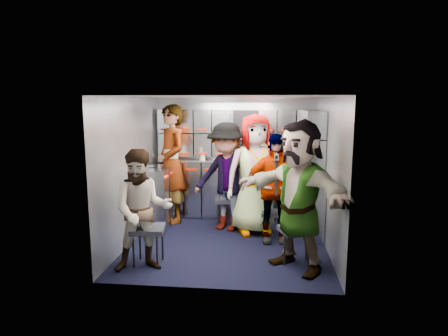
# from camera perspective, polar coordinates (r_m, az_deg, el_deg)

# --- Properties ---
(floor) EXTENTS (3.00, 3.00, 0.00)m
(floor) POSITION_cam_1_polar(r_m,az_deg,el_deg) (5.96, 0.56, -10.49)
(floor) COLOR black
(floor) RESTS_ON ground
(wall_back) EXTENTS (2.80, 0.04, 2.10)m
(wall_back) POSITION_cam_1_polar(r_m,az_deg,el_deg) (7.17, 1.73, 1.56)
(wall_back) COLOR #8D939A
(wall_back) RESTS_ON ground
(wall_left) EXTENTS (0.04, 3.00, 2.10)m
(wall_left) POSITION_cam_1_polar(r_m,az_deg,el_deg) (5.99, -12.88, -0.25)
(wall_left) COLOR #8D939A
(wall_left) RESTS_ON ground
(wall_right) EXTENTS (0.04, 3.00, 2.10)m
(wall_right) POSITION_cam_1_polar(r_m,az_deg,el_deg) (5.73, 14.65, -0.75)
(wall_right) COLOR #8D939A
(wall_right) RESTS_ON ground
(ceiling) EXTENTS (2.80, 3.00, 0.02)m
(ceiling) POSITION_cam_1_polar(r_m,az_deg,el_deg) (5.61, 0.59, 10.12)
(ceiling) COLOR silver
(ceiling) RESTS_ON wall_back
(cart_bank_back) EXTENTS (2.68, 0.38, 0.99)m
(cart_bank_back) POSITION_cam_1_polar(r_m,az_deg,el_deg) (7.06, 1.57, -3.14)
(cart_bank_back) COLOR #9195A0
(cart_bank_back) RESTS_ON ground
(cart_bank_left) EXTENTS (0.38, 0.76, 0.99)m
(cart_bank_left) POSITION_cam_1_polar(r_m,az_deg,el_deg) (6.56, -9.39, -4.24)
(cart_bank_left) COLOR #9195A0
(cart_bank_left) RESTS_ON ground
(counter) EXTENTS (2.68, 0.42, 0.03)m
(counter) POSITION_cam_1_polar(r_m,az_deg,el_deg) (6.97, 1.59, 1.04)
(counter) COLOR silver
(counter) RESTS_ON cart_bank_back
(locker_bank_back) EXTENTS (2.68, 0.28, 0.82)m
(locker_bank_back) POSITION_cam_1_polar(r_m,az_deg,el_deg) (6.97, 1.65, 4.97)
(locker_bank_back) COLOR #9195A0
(locker_bank_back) RESTS_ON wall_back
(locker_bank_right) EXTENTS (0.28, 1.00, 0.82)m
(locker_bank_right) POSITION_cam_1_polar(r_m,az_deg,el_deg) (6.34, 12.55, 4.31)
(locker_bank_right) COLOR #9195A0
(locker_bank_right) RESTS_ON wall_right
(right_cabinet) EXTENTS (0.28, 1.20, 1.00)m
(right_cabinet) POSITION_cam_1_polar(r_m,az_deg,el_deg) (6.41, 12.33, -4.62)
(right_cabinet) COLOR #9195A0
(right_cabinet) RESTS_ON ground
(coffee_niche) EXTENTS (0.46, 0.16, 0.84)m
(coffee_niche) POSITION_cam_1_polar(r_m,az_deg,el_deg) (7.02, 3.16, 4.83)
(coffee_niche) COLOR black
(coffee_niche) RESTS_ON wall_back
(red_latch_strip) EXTENTS (2.60, 0.02, 0.03)m
(red_latch_strip) POSITION_cam_1_polar(r_m,az_deg,el_deg) (6.79, 1.45, -0.34)
(red_latch_strip) COLOR #B21500
(red_latch_strip) RESTS_ON cart_bank_back
(jump_seat_near_left) EXTENTS (0.46, 0.44, 0.48)m
(jump_seat_near_left) POSITION_cam_1_polar(r_m,az_deg,el_deg) (5.17, -10.84, -8.84)
(jump_seat_near_left) COLOR black
(jump_seat_near_left) RESTS_ON ground
(jump_seat_mid_left) EXTENTS (0.44, 0.42, 0.47)m
(jump_seat_mid_left) POSITION_cam_1_polar(r_m,az_deg,el_deg) (6.58, 0.53, -4.75)
(jump_seat_mid_left) COLOR black
(jump_seat_mid_left) RESTS_ON ground
(jump_seat_center) EXTENTS (0.40, 0.39, 0.41)m
(jump_seat_center) POSITION_cam_1_polar(r_m,az_deg,el_deg) (6.47, 4.41, -5.51)
(jump_seat_center) COLOR black
(jump_seat_center) RESTS_ON ground
(jump_seat_mid_right) EXTENTS (0.34, 0.33, 0.40)m
(jump_seat_mid_right) POSITION_cam_1_polar(r_m,az_deg,el_deg) (6.11, 7.01, -6.58)
(jump_seat_mid_right) COLOR black
(jump_seat_mid_right) RESTS_ON ground
(jump_seat_near_right) EXTENTS (0.49, 0.48, 0.46)m
(jump_seat_near_right) POSITION_cam_1_polar(r_m,az_deg,el_deg) (5.19, 10.29, -8.97)
(jump_seat_near_right) COLOR black
(jump_seat_near_right) RESTS_ON ground
(attendant_standing) EXTENTS (0.82, 0.87, 1.99)m
(attendant_standing) POSITION_cam_1_polar(r_m,az_deg,el_deg) (6.79, -7.52, 0.57)
(attendant_standing) COLOR black
(attendant_standing) RESTS_ON ground
(attendant_arc_a) EXTENTS (0.87, 0.77, 1.49)m
(attendant_arc_a) POSITION_cam_1_polar(r_m,az_deg,el_deg) (4.91, -11.57, -5.98)
(attendant_arc_a) COLOR black
(attendant_arc_a) RESTS_ON ground
(attendant_arc_b) EXTENTS (1.26, 0.98, 1.72)m
(attendant_arc_b) POSITION_cam_1_polar(r_m,az_deg,el_deg) (6.31, 0.38, -1.28)
(attendant_arc_b) COLOR black
(attendant_arc_b) RESTS_ON ground
(attendant_arc_c) EXTENTS (1.04, 0.82, 1.85)m
(attendant_arc_c) POSITION_cam_1_polar(r_m,az_deg,el_deg) (6.17, 4.42, -0.91)
(attendant_arc_c) COLOR black
(attendant_arc_c) RESTS_ON ground
(attendant_arc_d) EXTENTS (0.97, 0.49, 1.59)m
(attendant_arc_d) POSITION_cam_1_polar(r_m,az_deg,el_deg) (5.83, 7.12, -2.91)
(attendant_arc_d) COLOR black
(attendant_arc_d) RESTS_ON ground
(attendant_arc_e) EXTENTS (1.60, 1.59, 1.84)m
(attendant_arc_e) POSITION_cam_1_polar(r_m,az_deg,el_deg) (4.88, 10.61, -3.91)
(attendant_arc_e) COLOR black
(attendant_arc_e) RESTS_ON ground
(bottle_left) EXTENTS (0.07, 0.07, 0.23)m
(bottle_left) POSITION_cam_1_polar(r_m,az_deg,el_deg) (6.97, -3.34, 2.09)
(bottle_left) COLOR white
(bottle_left) RESTS_ON counter
(bottle_mid) EXTENTS (0.07, 0.07, 0.22)m
(bottle_mid) POSITION_cam_1_polar(r_m,az_deg,el_deg) (6.97, -3.10, 2.08)
(bottle_mid) COLOR white
(bottle_mid) RESTS_ON counter
(bottle_right) EXTENTS (0.07, 0.07, 0.26)m
(bottle_right) POSITION_cam_1_polar(r_m,az_deg,el_deg) (6.88, 7.46, 2.09)
(bottle_right) COLOR white
(bottle_right) RESTS_ON counter
(cup_left) EXTENTS (0.07, 0.07, 0.10)m
(cup_left) POSITION_cam_1_polar(r_m,az_deg,el_deg) (6.96, -3.02, 1.56)
(cup_left) COLOR #D0B493
(cup_left) RESTS_ON counter
(cup_right) EXTENTS (0.08, 0.08, 0.10)m
(cup_right) POSITION_cam_1_polar(r_m,az_deg,el_deg) (6.90, 11.02, 1.34)
(cup_right) COLOR #D0B493
(cup_right) RESTS_ON counter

